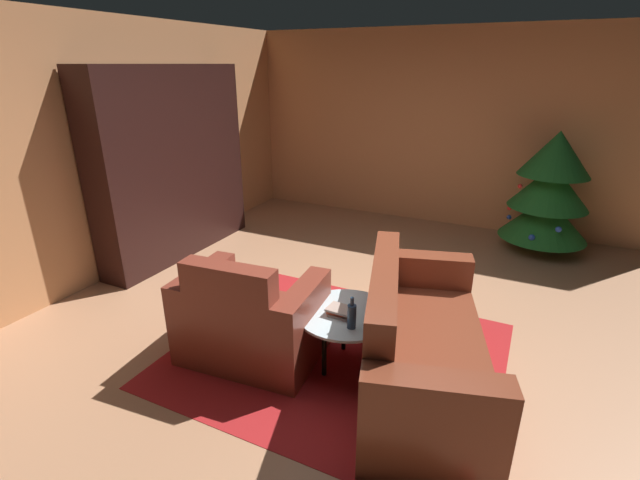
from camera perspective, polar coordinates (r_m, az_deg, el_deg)
The scene contains 11 objects.
ground_plane at distance 3.98m, azimuth 4.58°, elevation -11.67°, with size 7.86×7.86×0.00m, color #AB7856.
wall_back at distance 6.59m, azimuth 15.86°, elevation 13.24°, with size 5.79×0.06×2.64m, color tan.
wall_left at distance 5.17m, azimuth -26.41°, elevation 9.79°, with size 0.06×6.67×2.64m, color tan.
area_rug at distance 3.72m, azimuth 2.21°, elevation -14.18°, with size 2.48×2.13×0.01m, color maroon.
bookshelf_unit at distance 5.62m, azimuth -17.00°, elevation 9.24°, with size 0.40×2.12×2.17m.
armchair_red at distance 3.57m, azimuth -8.86°, elevation -10.13°, with size 1.10×0.82×0.90m.
couch_red at distance 3.34m, azimuth 12.33°, elevation -13.03°, with size 1.26×1.96×0.90m.
coffee_table at distance 3.38m, azimuth 3.35°, elevation -9.75°, with size 0.74×0.74×0.46m.
book_stack_on_table at distance 3.31m, azimuth 2.53°, elevation -9.00°, with size 0.19×0.15×0.06m.
bottle_on_table at distance 3.14m, azimuth 4.03°, elevation -9.55°, with size 0.06×0.06×0.24m.
decorated_tree at distance 6.03m, azimuth 27.07°, elevation 5.53°, with size 1.01×1.01×1.46m.
Camera 1 is at (1.17, -3.12, 2.17)m, focal length 25.27 mm.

